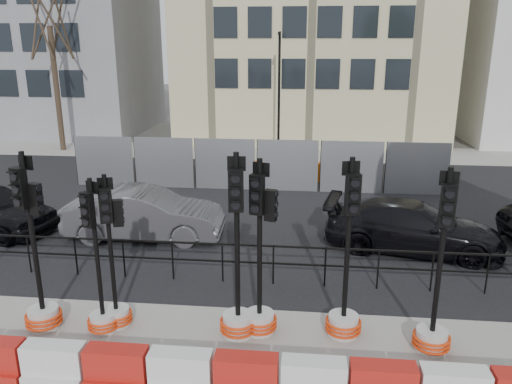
# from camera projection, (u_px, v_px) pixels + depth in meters

# --- Properties ---
(ground) EXTENTS (120.00, 120.00, 0.00)m
(ground) POSITION_uv_depth(u_px,v_px,m) (214.00, 308.00, 10.73)
(ground) COLOR #51514C
(ground) RESTS_ON ground
(road) EXTENTS (40.00, 14.00, 0.03)m
(road) POSITION_uv_depth(u_px,v_px,m) (250.00, 206.00, 17.40)
(road) COLOR black
(road) RESTS_ON ground
(sidewalk_far) EXTENTS (40.00, 4.00, 0.02)m
(sidewalk_far) POSITION_uv_depth(u_px,v_px,m) (270.00, 152.00, 25.98)
(sidewalk_far) COLOR gray
(sidewalk_far) RESTS_ON ground
(building_grey) EXTENTS (11.00, 9.06, 14.00)m
(building_grey) POSITION_uv_depth(u_px,v_px,m) (54.00, 18.00, 31.05)
(building_grey) COLOR gray
(building_grey) RESTS_ON ground
(kerb_railing) EXTENTS (18.00, 0.04, 1.00)m
(kerb_railing) POSITION_uv_depth(u_px,v_px,m) (222.00, 256.00, 11.68)
(kerb_railing) COLOR black
(kerb_railing) RESTS_ON ground
(heras_fencing) EXTENTS (14.33, 1.72, 2.00)m
(heras_fencing) POSITION_uv_depth(u_px,v_px,m) (272.00, 169.00, 19.89)
(heras_fencing) COLOR #96999E
(heras_fencing) RESTS_ON ground
(lamp_post_far) EXTENTS (0.12, 0.56, 6.00)m
(lamp_post_far) POSITION_uv_depth(u_px,v_px,m) (279.00, 92.00, 24.04)
(lamp_post_far) COLOR black
(lamp_post_far) RESTS_ON ground
(tree_bare_far) EXTENTS (2.00, 2.00, 9.00)m
(tree_bare_far) POSITION_uv_depth(u_px,v_px,m) (49.00, 18.00, 24.68)
(tree_bare_far) COLOR #473828
(tree_bare_far) RESTS_ON ground
(barrier_row) EXTENTS (15.70, 0.50, 0.80)m
(barrier_row) POSITION_uv_depth(u_px,v_px,m) (181.00, 376.00, 7.96)
(barrier_row) COLOR red
(barrier_row) RESTS_ON ground
(traffic_signal_b) EXTENTS (0.71, 0.71, 3.60)m
(traffic_signal_b) POSITION_uv_depth(u_px,v_px,m) (40.00, 289.00, 9.72)
(traffic_signal_b) COLOR beige
(traffic_signal_b) RESTS_ON ground
(traffic_signal_c) EXTENTS (0.62, 0.62, 3.13)m
(traffic_signal_c) POSITION_uv_depth(u_px,v_px,m) (101.00, 302.00, 9.68)
(traffic_signal_c) COLOR beige
(traffic_signal_c) RESTS_ON ground
(traffic_signal_d) EXTENTS (0.62, 0.62, 3.15)m
(traffic_signal_d) POSITION_uv_depth(u_px,v_px,m) (115.00, 292.00, 9.85)
(traffic_signal_d) COLOR beige
(traffic_signal_d) RESTS_ON ground
(traffic_signal_e) EXTENTS (0.72, 0.72, 3.64)m
(traffic_signal_e) POSITION_uv_depth(u_px,v_px,m) (238.00, 300.00, 9.52)
(traffic_signal_e) COLOR beige
(traffic_signal_e) RESTS_ON ground
(traffic_signal_f) EXTENTS (0.69, 0.69, 3.50)m
(traffic_signal_f) POSITION_uv_depth(u_px,v_px,m) (260.00, 294.00, 9.59)
(traffic_signal_f) COLOR beige
(traffic_signal_f) RESTS_ON ground
(traffic_signal_g) EXTENTS (0.70, 0.70, 3.55)m
(traffic_signal_g) POSITION_uv_depth(u_px,v_px,m) (345.00, 302.00, 9.52)
(traffic_signal_g) COLOR beige
(traffic_signal_g) RESTS_ON ground
(traffic_signal_h) EXTENTS (0.69, 0.69, 3.50)m
(traffic_signal_h) POSITION_uv_depth(u_px,v_px,m) (434.00, 316.00, 9.03)
(traffic_signal_h) COLOR beige
(traffic_signal_h) RESTS_ON ground
(car_b) EXTENTS (1.90, 4.61, 1.48)m
(car_b) POSITION_uv_depth(u_px,v_px,m) (145.00, 214.00, 14.38)
(car_b) COLOR #4A494E
(car_b) RESTS_ON ground
(car_c) EXTENTS (3.72, 5.44, 1.37)m
(car_c) POSITION_uv_depth(u_px,v_px,m) (412.00, 227.00, 13.53)
(car_c) COLOR black
(car_c) RESTS_ON ground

